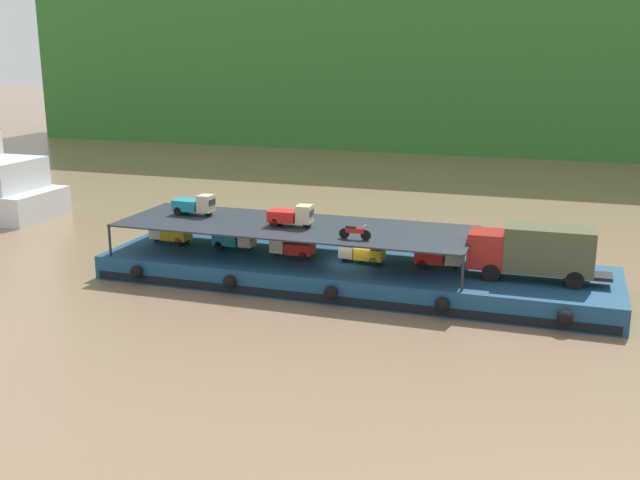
{
  "coord_description": "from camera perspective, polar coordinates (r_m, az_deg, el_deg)",
  "views": [
    {
      "loc": [
        12.1,
        -42.21,
        14.2
      ],
      "look_at": [
        -2.06,
        0.0,
        2.7
      ],
      "focal_mm": 41.99,
      "sensor_mm": 36.0,
      "label": 1
    }
  ],
  "objects": [
    {
      "name": "mini_truck_upper_mid",
      "position": [
        45.9,
        -2.19,
        1.88
      ],
      "size": [
        2.78,
        1.27,
        1.38
      ],
      "color": "red",
      "rests_on": "cargo_rack"
    },
    {
      "name": "covered_lorry",
      "position": [
        43.36,
        16.03,
        -0.8
      ],
      "size": [
        7.88,
        2.36,
        3.1
      ],
      "color": "maroon",
      "rests_on": "cargo_barge"
    },
    {
      "name": "cargo_rack",
      "position": [
        46.37,
        -2.03,
        1.05
      ],
      "size": [
        22.09,
        7.19,
        2.0
      ],
      "color": "#232833",
      "rests_on": "cargo_barge"
    },
    {
      "name": "mini_truck_lower_bow",
      "position": [
        44.88,
        9.08,
        -1.23
      ],
      "size": [
        2.78,
        1.27,
        1.38
      ],
      "color": "red",
      "rests_on": "cargo_barge"
    },
    {
      "name": "mini_truck_lower_fore",
      "position": [
        45.39,
        3.13,
        -0.88
      ],
      "size": [
        2.77,
        1.25,
        1.38
      ],
      "color": "gold",
      "rests_on": "cargo_barge"
    },
    {
      "name": "mini_truck_lower_mid",
      "position": [
        46.53,
        -2.2,
        -0.48
      ],
      "size": [
        2.75,
        1.22,
        1.38
      ],
      "color": "red",
      "rests_on": "cargo_barge"
    },
    {
      "name": "ground_plane",
      "position": [
        46.15,
        2.43,
        -3.45
      ],
      "size": [
        400.0,
        400.0,
        0.0
      ],
      "primitive_type": "plane",
      "color": "#7F664C"
    },
    {
      "name": "mini_truck_lower_stern",
      "position": [
        50.92,
        -11.4,
        0.55
      ],
      "size": [
        2.76,
        1.23,
        1.38
      ],
      "color": "gold",
      "rests_on": "cargo_barge"
    },
    {
      "name": "mini_truck_upper_stern",
      "position": [
        49.76,
        -9.53,
        2.67
      ],
      "size": [
        2.76,
        1.24,
        1.38
      ],
      "color": "teal",
      "rests_on": "cargo_rack"
    },
    {
      "name": "mini_truck_lower_aft",
      "position": [
        48.64,
        -6.46,
        0.1
      ],
      "size": [
        2.77,
        1.26,
        1.38
      ],
      "color": "teal",
      "rests_on": "cargo_barge"
    },
    {
      "name": "motorcycle_upper_port",
      "position": [
        42.88,
        2.66,
        0.61
      ],
      "size": [
        1.9,
        0.55,
        0.87
      ],
      "color": "black",
      "rests_on": "cargo_rack"
    },
    {
      "name": "cargo_barge",
      "position": [
        45.89,
        2.43,
        -2.57
      ],
      "size": [
        31.29,
        8.62,
        1.5
      ],
      "color": "navy",
      "rests_on": "ground"
    }
  ]
}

